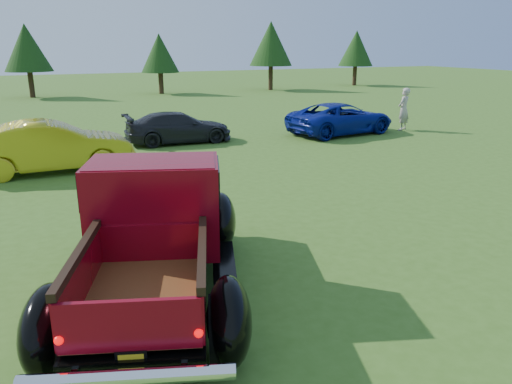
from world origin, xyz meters
The scene contains 10 objects.
ground centered at (0.00, 0.00, 0.00)m, with size 120.00×120.00×0.00m, color #395F1B.
tree_mid_left centered at (-3.00, 31.00, 3.38)m, with size 3.20×3.20×5.00m.
tree_mid_right centered at (6.00, 30.00, 2.97)m, with size 2.82×2.82×4.40m.
tree_east centered at (15.00, 29.50, 3.66)m, with size 3.46×3.46×5.40m.
tree_far_east centered at (24.00, 30.50, 3.25)m, with size 3.07×3.07×4.80m.
pickup_truck centered at (-1.82, -0.88, 0.95)m, with size 3.90×5.75×2.00m.
show_car_yellow centered at (-2.91, 7.56, 0.75)m, with size 1.59×4.57×1.51m, color gold.
show_car_grey centered at (1.75, 10.43, 0.59)m, with size 1.65×4.05×1.17m, color black.
show_car_blue centered at (8.50, 9.50, 0.65)m, with size 2.16×4.68×1.30m, color navy.
spectator centered at (11.50, 9.15, 0.92)m, with size 0.67×0.44×1.83m, color #ABA094.
Camera 1 is at (-3.41, -8.06, 3.66)m, focal length 35.00 mm.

